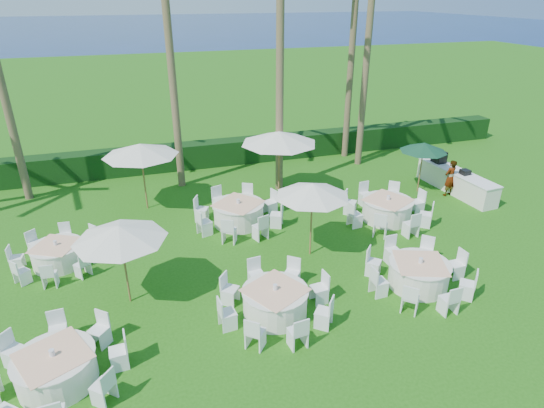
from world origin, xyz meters
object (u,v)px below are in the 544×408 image
at_px(umbrella_green, 424,147).
at_px(banquet_table_a, 56,368).
at_px(umbrella_d, 279,137).
at_px(buffet_table, 455,180).
at_px(banquet_table_c, 419,274).
at_px(umbrella_b, 313,190).
at_px(umbrella_c, 140,150).
at_px(staff_person, 450,178).
at_px(banquet_table_b, 275,301).
at_px(banquet_table_f, 387,209).
at_px(banquet_table_d, 58,254).
at_px(umbrella_a, 120,233).
at_px(banquet_table_e, 239,213).

bearing_deg(umbrella_green, banquet_table_a, -153.55).
distance_m(umbrella_d, buffet_table, 8.04).
height_order(banquet_table_c, umbrella_b, umbrella_b).
bearing_deg(umbrella_b, buffet_table, 20.59).
height_order(umbrella_c, staff_person, umbrella_c).
height_order(banquet_table_b, buffet_table, buffet_table).
height_order(banquet_table_f, staff_person, staff_person).
xyz_separation_m(banquet_table_c, banquet_table_f, (1.36, 4.14, 0.02)).
bearing_deg(banquet_table_f, banquet_table_a, -156.22).
relative_size(banquet_table_c, banquet_table_f, 0.94).
relative_size(banquet_table_f, buffet_table, 0.79).
xyz_separation_m(banquet_table_d, umbrella_green, (14.45, 1.66, 1.65)).
bearing_deg(banquet_table_d, umbrella_c, 49.39).
distance_m(banquet_table_f, umbrella_a, 10.03).
bearing_deg(umbrella_c, banquet_table_b, -69.85).
distance_m(banquet_table_e, buffet_table, 9.76).
height_order(banquet_table_a, banquet_table_b, banquet_table_b).
relative_size(banquet_table_b, umbrella_d, 1.01).
distance_m(banquet_table_c, banquet_table_d, 11.28).
height_order(banquet_table_a, banquet_table_f, banquet_table_f).
xyz_separation_m(banquet_table_b, umbrella_b, (2.07, 2.62, 1.92)).
xyz_separation_m(banquet_table_f, umbrella_d, (-3.31, 3.23, 2.21)).
relative_size(banquet_table_b, umbrella_b, 1.23).
bearing_deg(banquet_table_d, banquet_table_f, -1.65).
relative_size(banquet_table_a, umbrella_c, 1.06).
bearing_deg(umbrella_c, banquet_table_e, -36.97).
distance_m(umbrella_a, umbrella_b, 5.90).
distance_m(banquet_table_d, banquet_table_e, 6.29).
bearing_deg(banquet_table_a, banquet_table_d, 95.38).
xyz_separation_m(umbrella_a, umbrella_b, (5.83, 0.85, 0.12)).
xyz_separation_m(banquet_table_a, banquet_table_c, (9.86, 0.81, 0.01)).
bearing_deg(banquet_table_f, umbrella_b, -158.32).
bearing_deg(staff_person, banquet_table_d, -10.06).
relative_size(banquet_table_c, umbrella_green, 1.41).
xyz_separation_m(banquet_table_e, umbrella_a, (-4.08, -3.73, 1.77)).
height_order(banquet_table_f, umbrella_b, umbrella_b).
relative_size(banquet_table_b, banquet_table_c, 1.01).
bearing_deg(buffet_table, banquet_table_b, -150.81).
height_order(umbrella_a, umbrella_d, umbrella_d).
relative_size(banquet_table_c, umbrella_a, 1.25).
bearing_deg(banquet_table_a, umbrella_b, 24.82).
relative_size(banquet_table_b, umbrella_green, 1.42).
bearing_deg(umbrella_green, umbrella_d, 168.44).
bearing_deg(banquet_table_f, banquet_table_b, -144.77).
relative_size(banquet_table_a, umbrella_green, 1.39).
bearing_deg(banquet_table_f, banquet_table_e, 165.95).
bearing_deg(banquet_table_a, umbrella_green, 26.45).
distance_m(banquet_table_f, umbrella_c, 9.75).
relative_size(banquet_table_d, umbrella_c, 0.97).
xyz_separation_m(banquet_table_a, banquet_table_d, (-0.50, 5.28, -0.03)).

